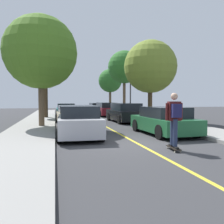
# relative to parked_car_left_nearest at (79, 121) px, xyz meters

# --- Properties ---
(ground) EXTENTS (80.00, 80.00, 0.00)m
(ground) POSITION_rel_parked_car_left_nearest_xyz_m (2.04, -2.26, -0.71)
(ground) COLOR #353538
(sidewalk_left) EXTENTS (2.46, 56.00, 0.14)m
(sidewalk_left) POSITION_rel_parked_car_left_nearest_xyz_m (-2.28, -2.26, -0.64)
(sidewalk_left) COLOR gray
(sidewalk_left) RESTS_ON ground
(center_line) EXTENTS (0.12, 39.20, 0.01)m
(center_line) POSITION_rel_parked_car_left_nearest_xyz_m (2.04, 1.74, -0.71)
(center_line) COLOR gold
(center_line) RESTS_ON ground
(parked_car_left_nearest) EXTENTS (1.99, 4.36, 1.42)m
(parked_car_left_nearest) POSITION_rel_parked_car_left_nearest_xyz_m (0.00, 0.00, 0.00)
(parked_car_left_nearest) COLOR #B7B7BC
(parked_car_left_nearest) RESTS_ON ground
(parked_car_left_near) EXTENTS (1.99, 4.66, 1.29)m
(parked_car_left_near) POSITION_rel_parked_car_left_nearest_xyz_m (0.00, 5.97, -0.07)
(parked_car_left_near) COLOR #BCAD89
(parked_car_left_near) RESTS_ON ground
(parked_car_left_far) EXTENTS (1.94, 4.40, 1.31)m
(parked_car_left_far) POSITION_rel_parked_car_left_nearest_xyz_m (0.00, 12.98, -0.06)
(parked_car_left_far) COLOR #196066
(parked_car_left_far) RESTS_ON ground
(parked_car_right_nearest) EXTENTS (2.07, 4.22, 1.34)m
(parked_car_right_nearest) POSITION_rel_parked_car_left_nearest_xyz_m (4.09, -0.22, -0.06)
(parked_car_right_nearest) COLOR #1E5B33
(parked_car_right_nearest) RESTS_ON ground
(parked_car_right_near) EXTENTS (2.04, 4.43, 1.42)m
(parked_car_right_near) POSITION_rel_parked_car_left_nearest_xyz_m (4.09, 6.30, -0.01)
(parked_car_right_near) COLOR black
(parked_car_right_near) RESTS_ON ground
(parked_car_right_far) EXTENTS (1.95, 4.44, 1.39)m
(parked_car_right_far) POSITION_rel_parked_car_left_nearest_xyz_m (4.09, 13.07, -0.02)
(parked_car_right_far) COLOR maroon
(parked_car_right_far) RESTS_ON ground
(parked_car_right_farthest) EXTENTS (2.00, 4.62, 1.27)m
(parked_car_right_farthest) POSITION_rel_parked_car_left_nearest_xyz_m (4.08, 18.50, -0.07)
(parked_car_right_farthest) COLOR black
(parked_car_right_farthest) RESTS_ON ground
(street_tree_left_nearest) EXTENTS (4.30, 4.30, 6.48)m
(street_tree_left_nearest) POSITION_rel_parked_car_left_nearest_xyz_m (-1.83, 3.89, 3.75)
(street_tree_left_nearest) COLOR brown
(street_tree_left_nearest) RESTS_ON sidewalk_left
(street_tree_left_near) EXTENTS (2.87, 2.87, 5.80)m
(street_tree_left_near) POSITION_rel_parked_car_left_nearest_xyz_m (-1.83, 10.80, 3.74)
(street_tree_left_near) COLOR #3D2D1E
(street_tree_left_near) RESTS_ON sidewalk_left
(street_tree_right_nearest) EXTENTS (3.92, 3.92, 5.96)m
(street_tree_right_nearest) POSITION_rel_parked_car_left_nearest_xyz_m (5.91, 5.88, 3.42)
(street_tree_right_nearest) COLOR #4C3823
(street_tree_right_nearest) RESTS_ON sidewalk_right
(street_tree_right_near) EXTENTS (3.35, 3.35, 6.55)m
(street_tree_right_near) POSITION_rel_parked_car_left_nearest_xyz_m (5.91, 12.73, 4.28)
(street_tree_right_near) COLOR brown
(street_tree_right_near) RESTS_ON sidewalk_right
(street_tree_right_far) EXTENTS (3.00, 3.00, 5.48)m
(street_tree_right_far) POSITION_rel_parked_car_left_nearest_xyz_m (5.91, 19.17, 3.39)
(street_tree_right_far) COLOR brown
(street_tree_right_far) RESTS_ON sidewalk_right
(fire_hydrant) EXTENTS (0.20, 0.20, 0.70)m
(fire_hydrant) POSITION_rel_parked_car_left_nearest_xyz_m (5.58, -0.24, -0.22)
(fire_hydrant) COLOR #B2140F
(fire_hydrant) RESTS_ON sidewalk_right
(streetlamp) EXTENTS (0.36, 0.24, 5.82)m
(streetlamp) POSITION_rel_parked_car_left_nearest_xyz_m (5.83, 10.44, 2.75)
(streetlamp) COLOR #38383D
(streetlamp) RESTS_ON sidewalk_right
(skateboard) EXTENTS (0.32, 0.86, 0.10)m
(skateboard) POSITION_rel_parked_car_left_nearest_xyz_m (2.79, -3.67, -0.62)
(skateboard) COLOR black
(skateboard) RESTS_ON ground
(skateboarder) EXTENTS (0.59, 0.71, 1.81)m
(skateboarder) POSITION_rel_parked_car_left_nearest_xyz_m (2.79, -3.70, 0.43)
(skateboarder) COLOR black
(skateboarder) RESTS_ON skateboard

